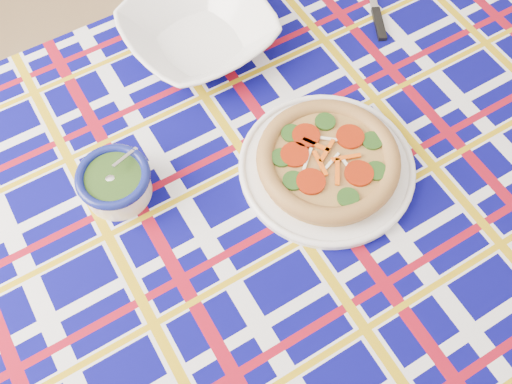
{
  "coord_description": "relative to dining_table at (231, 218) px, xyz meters",
  "views": [
    {
      "loc": [
        -0.45,
        -0.87,
        1.78
      ],
      "look_at": [
        -0.36,
        -0.37,
        0.84
      ],
      "focal_mm": 40.0,
      "sensor_mm": 36.0,
      "label": 1
    }
  ],
  "objects": [
    {
      "name": "floor",
      "position": [
        0.41,
        0.37,
        -0.73
      ],
      "size": [
        4.0,
        4.0,
        0.0
      ],
      "primitive_type": "plane",
      "color": "#92734B",
      "rests_on": "ground"
    },
    {
      "name": "dining_table",
      "position": [
        0.0,
        0.0,
        0.0
      ],
      "size": [
        2.0,
        1.62,
        0.81
      ],
      "rotation": [
        0.0,
        0.0,
        0.36
      ],
      "color": "brown",
      "rests_on": "floor"
    },
    {
      "name": "tablecloth",
      "position": [
        -0.0,
        -0.0,
        0.03
      ],
      "size": [
        2.05,
        1.66,
        0.11
      ],
      "primitive_type": null,
      "rotation": [
        0.0,
        0.0,
        0.36
      ],
      "color": "#06055C",
      "rests_on": "dining_table"
    },
    {
      "name": "pesto_bowl",
      "position": [
        -0.2,
        0.05,
        0.13
      ],
      "size": [
        0.16,
        0.16,
        0.08
      ],
      "primitive_type": null,
      "rotation": [
        0.0,
        0.0,
        0.21
      ],
      "color": "#19320D",
      "rests_on": "tablecloth"
    },
    {
      "name": "serving_bowl",
      "position": [
        -0.0,
        0.39,
        0.12
      ],
      "size": [
        0.42,
        0.42,
        0.08
      ],
      "primitive_type": "imported",
      "rotation": [
        0.0,
        0.0,
        0.46
      ],
      "color": "white",
      "rests_on": "tablecloth"
    },
    {
      "name": "main_focaccia_plate",
      "position": [
        0.2,
        0.03,
        0.12
      ],
      "size": [
        0.48,
        0.48,
        0.07
      ],
      "primitive_type": null,
      "rotation": [
        0.0,
        0.0,
        0.53
      ],
      "color": "#AD7C3D",
      "rests_on": "tablecloth"
    }
  ]
}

